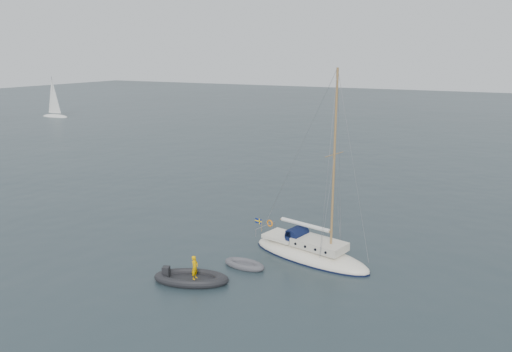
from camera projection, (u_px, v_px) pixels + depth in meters
The scene contains 5 objects.
ground at pixel (286, 274), 28.13m from camera, with size 300.00×300.00×0.00m, color black.
sailboat at pixel (311, 244), 30.15m from camera, with size 8.36×2.51×11.91m.
dinghy at pixel (244, 264), 29.03m from camera, with size 2.57×1.16×0.37m.
rib at pixel (191, 278), 27.13m from camera, with size 4.16×1.89×1.55m.
distant_yacht_a at pixel (54, 99), 95.85m from camera, with size 6.16×3.29×8.17m.
Camera 1 is at (10.36, -23.87, 12.16)m, focal length 35.00 mm.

